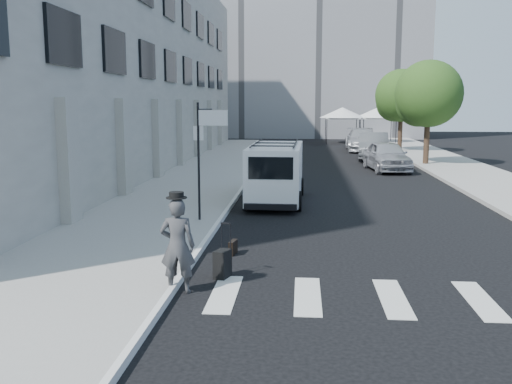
% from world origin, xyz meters
% --- Properties ---
extents(ground, '(120.00, 120.00, 0.00)m').
position_xyz_m(ground, '(0.00, 0.00, 0.00)').
color(ground, black).
rests_on(ground, ground).
extents(sidewalk_left, '(4.50, 48.00, 0.15)m').
position_xyz_m(sidewalk_left, '(-4.25, 16.00, 0.07)').
color(sidewalk_left, gray).
rests_on(sidewalk_left, ground).
extents(sidewalk_right, '(4.00, 56.00, 0.15)m').
position_xyz_m(sidewalk_right, '(9.00, 20.00, 0.07)').
color(sidewalk_right, gray).
rests_on(sidewalk_right, ground).
extents(building_left, '(10.00, 44.00, 12.00)m').
position_xyz_m(building_left, '(-11.50, 18.00, 6.00)').
color(building_left, gray).
rests_on(building_left, ground).
extents(building_far, '(22.00, 12.00, 25.00)m').
position_xyz_m(building_far, '(2.00, 50.00, 12.50)').
color(building_far, slate).
rests_on(building_far, ground).
extents(sign_pole, '(1.03, 0.07, 3.50)m').
position_xyz_m(sign_pole, '(-2.36, 3.20, 2.65)').
color(sign_pole, black).
rests_on(sign_pole, sidewalk_left).
extents(tree_near, '(3.80, 3.83, 6.03)m').
position_xyz_m(tree_near, '(7.50, 20.15, 3.97)').
color(tree_near, black).
rests_on(tree_near, ground).
extents(tree_far, '(3.80, 3.83, 6.03)m').
position_xyz_m(tree_far, '(7.50, 29.15, 3.97)').
color(tree_far, black).
rests_on(tree_far, ground).
extents(tent_left, '(4.00, 4.00, 3.20)m').
position_xyz_m(tent_left, '(4.00, 38.00, 2.71)').
color(tent_left, black).
rests_on(tent_left, ground).
extents(tent_right, '(4.00, 4.00, 3.20)m').
position_xyz_m(tent_right, '(7.20, 38.50, 2.71)').
color(tent_right, black).
rests_on(tent_right, ground).
extents(businessman, '(0.70, 0.49, 1.86)m').
position_xyz_m(businessman, '(-1.90, -3.00, 0.93)').
color(businessman, '#3A3A3D').
rests_on(businessman, ground).
extents(briefcase, '(0.18, 0.45, 0.34)m').
position_xyz_m(briefcase, '(-1.18, -0.12, 0.17)').
color(briefcase, black).
rests_on(briefcase, ground).
extents(suitcase, '(0.37, 0.47, 1.15)m').
position_xyz_m(suitcase, '(-1.18, -2.00, 0.31)').
color(suitcase, black).
rests_on(suitcase, ground).
extents(cargo_van, '(2.07, 5.60, 2.11)m').
position_xyz_m(cargo_van, '(-0.49, 7.42, 1.10)').
color(cargo_van, white).
rests_on(cargo_van, ground).
extents(parked_car_a, '(2.40, 4.89, 1.61)m').
position_xyz_m(parked_car_a, '(5.00, 17.50, 0.80)').
color(parked_car_a, '#A0A2A8').
rests_on(parked_car_a, ground).
extents(parked_car_b, '(2.31, 5.36, 1.72)m').
position_xyz_m(parked_car_b, '(5.00, 23.42, 0.86)').
color(parked_car_b, '#54575B').
rests_on(parked_car_b, ground).
extents(parked_car_c, '(2.49, 5.84, 1.68)m').
position_xyz_m(parked_car_c, '(5.01, 30.21, 0.84)').
color(parked_car_c, '#A4A7AC').
rests_on(parked_car_c, ground).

